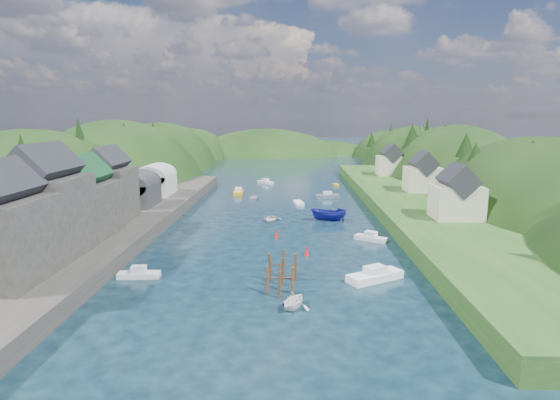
{
  "coord_description": "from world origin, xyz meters",
  "views": [
    {
      "loc": [
        1.97,
        -48.49,
        17.81
      ],
      "look_at": [
        0.0,
        28.0,
        4.0
      ],
      "focal_mm": 30.0,
      "sensor_mm": 36.0,
      "label": 1
    }
  ],
  "objects_px": {
    "piling_cluster_near": "(280,283)",
    "channel_buoy_far": "(276,234)",
    "channel_buoy_near": "(307,251)",
    "piling_cluster_far": "(283,270)"
  },
  "relations": [
    {
      "from": "channel_buoy_far",
      "to": "piling_cluster_far",
      "type": "bearing_deg",
      "value": -85.85
    },
    {
      "from": "piling_cluster_near",
      "to": "channel_buoy_near",
      "type": "distance_m",
      "value": 13.79
    },
    {
      "from": "channel_buoy_near",
      "to": "channel_buoy_far",
      "type": "bearing_deg",
      "value": 115.65
    },
    {
      "from": "piling_cluster_near",
      "to": "channel_buoy_near",
      "type": "height_order",
      "value": "piling_cluster_near"
    },
    {
      "from": "piling_cluster_far",
      "to": "channel_buoy_near",
      "type": "xyz_separation_m",
      "value": [
        2.89,
        9.68,
        -0.8
      ]
    },
    {
      "from": "channel_buoy_near",
      "to": "piling_cluster_far",
      "type": "bearing_deg",
      "value": -106.6
    },
    {
      "from": "piling_cluster_near",
      "to": "channel_buoy_far",
      "type": "height_order",
      "value": "piling_cluster_near"
    },
    {
      "from": "piling_cluster_near",
      "to": "channel_buoy_far",
      "type": "relative_size",
      "value": 3.08
    },
    {
      "from": "piling_cluster_near",
      "to": "piling_cluster_far",
      "type": "relative_size",
      "value": 0.92
    },
    {
      "from": "channel_buoy_near",
      "to": "piling_cluster_near",
      "type": "bearing_deg",
      "value": -103.32
    }
  ]
}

